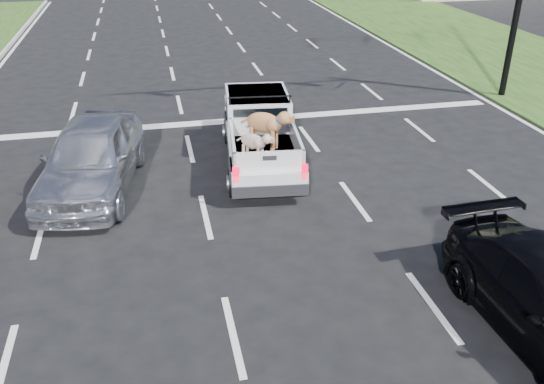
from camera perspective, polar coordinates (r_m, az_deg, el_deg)
The scene contains 4 objects.
ground at distance 9.95m, azimuth 6.38°, elevation -12.50°, with size 160.00×160.00×0.00m, color black.
road_markings at distance 15.38m, azimuth -1.18°, elevation 2.86°, with size 17.75×60.00×0.01m.
pickup_truck at distance 15.13m, azimuth -1.19°, elevation 5.96°, with size 2.27×5.02×1.82m.
silver_sedan at distance 14.36m, azimuth -17.49°, elevation 3.34°, with size 1.97×4.90×1.67m, color silver.
Camera 1 is at (-2.68, -7.21, 6.31)m, focal length 38.00 mm.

